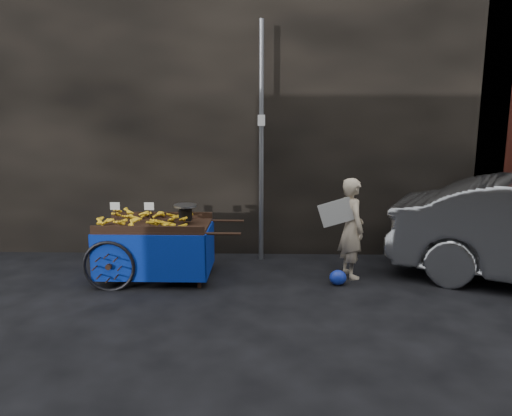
{
  "coord_description": "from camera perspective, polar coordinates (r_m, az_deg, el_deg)",
  "views": [
    {
      "loc": [
        0.41,
        -7.09,
        2.63
      ],
      "look_at": [
        0.23,
        0.5,
        1.07
      ],
      "focal_mm": 35.0,
      "sensor_mm": 36.0,
      "label": 1
    }
  ],
  "objects": [
    {
      "name": "plastic_bag",
      "position": [
        7.62,
        9.35,
        -7.85
      ],
      "size": [
        0.26,
        0.21,
        0.23
      ],
      "primitive_type": "ellipsoid",
      "color": "#162CA9",
      "rests_on": "ground"
    },
    {
      "name": "building_wall",
      "position": [
        9.69,
        1.28,
        10.8
      ],
      "size": [
        13.5,
        2.0,
        5.0
      ],
      "color": "black",
      "rests_on": "ground"
    },
    {
      "name": "banana_cart",
      "position": [
        7.81,
        -11.82,
        -2.48
      ],
      "size": [
        2.29,
        1.17,
        1.24
      ],
      "rotation": [
        0.0,
        0.0,
        -0.0
      ],
      "color": "black",
      "rests_on": "ground"
    },
    {
      "name": "ground",
      "position": [
        7.58,
        -1.84,
        -8.75
      ],
      "size": [
        80.0,
        80.0,
        0.0
      ],
      "primitive_type": "plane",
      "color": "black",
      "rests_on": "ground"
    },
    {
      "name": "street_pole",
      "position": [
        8.42,
        0.62,
        7.32
      ],
      "size": [
        0.12,
        0.1,
        4.0
      ],
      "color": "slate",
      "rests_on": "ground"
    },
    {
      "name": "vendor",
      "position": [
        7.85,
        10.85,
        -2.25
      ],
      "size": [
        0.81,
        0.65,
        1.56
      ],
      "rotation": [
        0.0,
        0.0,
        1.85
      ],
      "color": "#C2AE90",
      "rests_on": "ground"
    }
  ]
}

